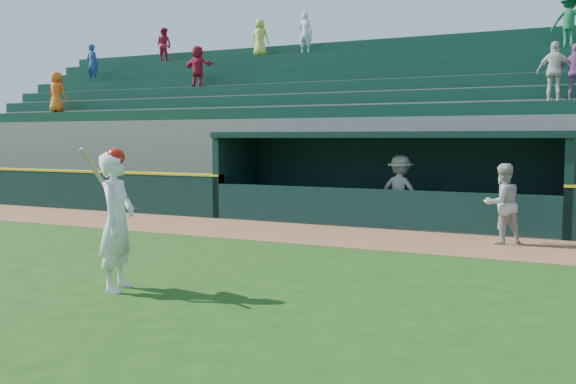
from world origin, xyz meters
The scene contains 9 objects.
ground centered at (0.00, 0.00, 0.00)m, with size 120.00×120.00×0.00m, color #1A4210.
warning_track centered at (0.00, 4.90, 0.01)m, with size 40.00×3.00×0.01m, color brown.
field_wall_left centered at (-12.25, 6.55, 0.60)m, with size 15.50×0.30×1.20m, color black.
wall_stripe_left centered at (-12.25, 6.55, 1.23)m, with size 15.50×0.32×0.06m, color yellow.
dugout_player_front centered at (3.33, 5.40, 0.88)m, with size 0.85×0.66×1.75m, color #ACACA7.
dugout_player_inside centered at (0.59, 7.05, 0.93)m, with size 1.20×0.69×1.85m, color gray.
dugout centered at (0.00, 8.00, 1.36)m, with size 9.40×2.80×2.46m.
stands centered at (0.00, 12.56, 2.40)m, with size 34.50×6.30×7.07m.
batter_at_plate centered at (-1.33, -1.56, 1.07)m, with size 0.72×0.91×2.17m.
Camera 1 is at (5.14, -9.06, 2.30)m, focal length 40.00 mm.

